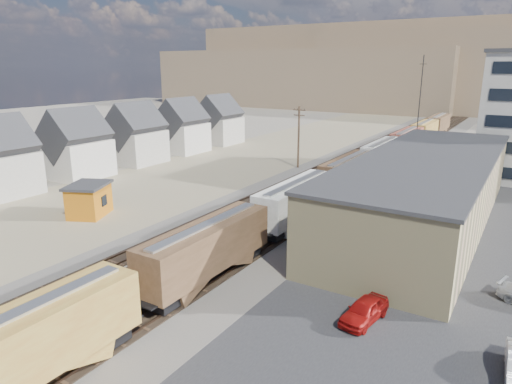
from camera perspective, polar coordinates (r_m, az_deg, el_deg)
The scene contains 14 objects.
ground at distance 37.85m, azimuth -12.25°, elevation -10.39°, with size 300.00×300.00×0.00m, color #6B6356.
ballast_bed at distance 79.65m, azimuth 13.33°, elevation 3.36°, with size 18.00×200.00×0.06m, color #4C4742.
dirt_yard at distance 79.55m, azimuth -2.84°, elevation 3.74°, with size 24.00×180.00×0.03m, color #837A5A.
asphalt_lot at distance 61.38m, azimuth 28.42°, elevation -1.77°, with size 26.00×120.00×0.04m, color #232326.
rail_tracks at distance 79.80m, azimuth 12.96°, elevation 3.47°, with size 11.40×200.00×0.24m.
freight_train at distance 68.35m, azimuth 13.71°, elevation 3.72°, with size 3.00×119.74×4.46m.
warehouse at distance 51.56m, azimuth 20.40°, elevation 0.34°, with size 12.40×40.40×7.25m.
utility_pole_north at distance 74.57m, azimuth 5.35°, elevation 7.02°, with size 2.20×0.32×10.00m.
radio_mast at distance 86.36m, azimuth 19.71°, elevation 9.91°, with size 1.20×0.16×18.00m.
townhouse_row at distance 77.06m, azimuth -18.03°, elevation 5.87°, with size 8.15×68.16×10.47m.
hills_north at distance 193.54m, azimuth 25.28°, elevation 13.51°, with size 265.00×80.00×32.00m.
maintenance_shed at distance 54.11m, azimuth -20.15°, elevation -0.89°, with size 5.64×6.19×3.68m.
parked_car_red at distance 31.78m, azimuth 13.37°, elevation -14.27°, with size 1.79×4.45×1.52m, color maroon.
parked_car_blue at distance 79.98m, azimuth 28.67°, elevation 2.47°, with size 2.70×5.85×1.63m, color navy.
Camera 1 is at (24.15, -24.12, 16.37)m, focal length 32.00 mm.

